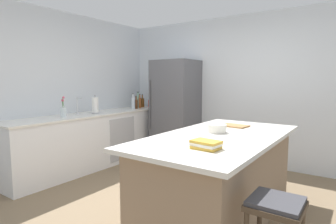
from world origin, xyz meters
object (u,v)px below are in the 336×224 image
(sink_faucet, at_px, (78,105))
(cookbook_stack, at_px, (206,145))
(flower_vase, at_px, (63,111))
(mixing_bowl, at_px, (217,128))
(hot_sauce_bottle, at_px, (150,103))
(vinegar_bottle, at_px, (140,102))
(bar_stool, at_px, (275,216))
(syrup_bottle, at_px, (136,104))
(kitchen_island, at_px, (219,176))
(cutting_board, at_px, (234,126))
(refrigerator, at_px, (176,109))
(soda_bottle, at_px, (133,103))
(paper_towel_roll, at_px, (95,106))
(gin_bottle, at_px, (138,101))
(whiskey_bottle, at_px, (142,102))

(sink_faucet, bearing_deg, cookbook_stack, -16.63)
(flower_vase, distance_m, mixing_bowl, 2.46)
(hot_sauce_bottle, bearing_deg, vinegar_bottle, -92.56)
(hot_sauce_bottle, height_order, cookbook_stack, hot_sauce_bottle)
(bar_stool, height_order, syrup_bottle, syrup_bottle)
(kitchen_island, relative_size, cutting_board, 6.30)
(cutting_board, bearing_deg, bar_stool, -57.57)
(sink_faucet, xyz_separation_m, cutting_board, (2.54, 0.39, -0.16))
(kitchen_island, xyz_separation_m, refrigerator, (-1.72, 1.75, 0.47))
(kitchen_island, height_order, cookbook_stack, cookbook_stack)
(soda_bottle, bearing_deg, mixing_bowl, -28.65)
(hot_sauce_bottle, relative_size, cookbook_stack, 0.87)
(soda_bottle, bearing_deg, flower_vase, -90.64)
(sink_faucet, xyz_separation_m, cookbook_stack, (2.79, -0.83, -0.13))
(flower_vase, height_order, mixing_bowl, flower_vase)
(sink_faucet, height_order, soda_bottle, soda_bottle)
(soda_bottle, bearing_deg, cutting_board, -18.78)
(paper_towel_roll, bearing_deg, bar_stool, -20.36)
(refrigerator, distance_m, vinegar_bottle, 0.80)
(mixing_bowl, height_order, cutting_board, mixing_bowl)
(kitchen_island, distance_m, soda_bottle, 2.95)
(soda_bottle, bearing_deg, paper_towel_roll, -91.65)
(cookbook_stack, bearing_deg, cutting_board, 101.36)
(mixing_bowl, relative_size, cutting_board, 0.59)
(vinegar_bottle, xyz_separation_m, cutting_board, (2.41, -1.01, -0.11))
(kitchen_island, xyz_separation_m, vinegar_bottle, (-2.50, 1.61, 0.57))
(syrup_bottle, xyz_separation_m, cutting_board, (2.42, -0.91, -0.10))
(vinegar_bottle, bearing_deg, gin_bottle, 145.39)
(vinegar_bottle, xyz_separation_m, syrup_bottle, (-0.01, -0.10, -0.02))
(paper_towel_roll, bearing_deg, whiskey_bottle, 92.79)
(sink_faucet, relative_size, whiskey_bottle, 1.11)
(flower_vase, bearing_deg, bar_stool, -10.27)
(syrup_bottle, relative_size, soda_bottle, 0.83)
(bar_stool, xyz_separation_m, gin_bottle, (-3.38, 2.42, 0.50))
(soda_bottle, relative_size, cutting_board, 0.87)
(kitchen_island, bearing_deg, cutting_board, 98.38)
(sink_faucet, distance_m, mixing_bowl, 2.55)
(whiskey_bottle, height_order, cutting_board, whiskey_bottle)
(bar_stool, height_order, mixing_bowl, mixing_bowl)
(refrigerator, xyz_separation_m, vinegar_bottle, (-0.78, -0.14, 0.11))
(gin_bottle, height_order, mixing_bowl, gin_bottle)
(paper_towel_roll, height_order, soda_bottle, paper_towel_roll)
(syrup_bottle, bearing_deg, vinegar_bottle, 83.33)
(bar_stool, bearing_deg, flower_vase, 169.73)
(bar_stool, distance_m, whiskey_bottle, 4.23)
(gin_bottle, bearing_deg, refrigerator, 3.31)
(whiskey_bottle, distance_m, gin_bottle, 0.12)
(flower_vase, height_order, cookbook_stack, flower_vase)
(vinegar_bottle, relative_size, cutting_board, 0.81)
(soda_bottle, relative_size, cookbook_stack, 1.22)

